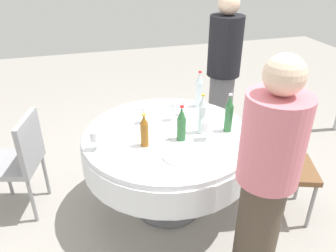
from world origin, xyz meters
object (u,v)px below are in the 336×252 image
object	(u,v)px
plate_north	(116,131)
plate_inner	(179,156)
dining_table	(168,149)
person_right	(265,184)
bottle_clear_right	(199,90)
bottle_clear_rear	(202,115)
wine_glass_north	(95,136)
bottle_green_mid	(229,114)
wine_glass_rear	(172,108)
wine_glass_left	(144,112)
wine_glass_mid	(184,105)
bottle_green_outer	(181,124)
bottle_amber_near	(144,131)
person_outer	(223,72)
chair_south	(21,157)
wine_glass_south	(206,127)
chair_left	(280,161)

from	to	relation	value
plate_north	plate_inner	size ratio (longest dim) A/B	1.01
dining_table	person_right	bearing A→B (deg)	-159.02
bottle_clear_right	plate_inner	size ratio (longest dim) A/B	1.44
bottle_clear_rear	wine_glass_north	world-z (taller)	bottle_clear_rear
bottle_green_mid	plate_inner	bearing A→B (deg)	117.56
bottle_clear_rear	wine_glass_rear	world-z (taller)	bottle_clear_rear
wine_glass_left	wine_glass_north	size ratio (longest dim) A/B	0.98
plate_inner	person_right	xyz separation A→B (m)	(-0.51, -0.35, 0.08)
bottle_clear_right	wine_glass_mid	distance (m)	0.23
wine_glass_left	dining_table	bearing A→B (deg)	-145.23
wine_glass_rear	person_right	bearing A→B (deg)	-167.27
wine_glass_north	wine_glass_mid	bearing A→B (deg)	-65.54
bottle_green_outer	plate_north	bearing A→B (deg)	61.40
dining_table	bottle_amber_near	distance (m)	0.37
bottle_green_outer	wine_glass_mid	xyz separation A→B (m)	(0.38, -0.15, -0.03)
person_outer	bottle_green_outer	bearing A→B (deg)	-83.91
bottle_amber_near	wine_glass_north	bearing A→B (deg)	83.13
wine_glass_north	dining_table	bearing A→B (deg)	-80.54
wine_glass_left	plate_north	distance (m)	0.27
bottle_clear_rear	wine_glass_mid	size ratio (longest dim) A/B	2.43
wine_glass_north	bottle_amber_near	bearing A→B (deg)	-96.87
wine_glass_left	chair_south	bearing A→B (deg)	83.87
bottle_green_mid	wine_glass_rear	distance (m)	0.46
wine_glass_south	plate_north	xyz separation A→B (m)	(0.30, 0.63, -0.10)
bottle_amber_near	wine_glass_north	size ratio (longest dim) A/B	1.72
bottle_clear_rear	wine_glass_mid	bearing A→B (deg)	5.51
bottle_green_outer	person_outer	world-z (taller)	person_outer
bottle_clear_right	person_right	bearing A→B (deg)	177.00
wine_glass_mid	wine_glass_north	size ratio (longest dim) A/B	0.90
wine_glass_rear	wine_glass_north	distance (m)	0.70
bottle_clear_rear	person_right	size ratio (longest dim) A/B	0.20
chair_left	chair_south	xyz separation A→B (m)	(0.61, 1.97, 0.00)
person_outer	person_right	world-z (taller)	person_outer
bottle_green_outer	wine_glass_left	world-z (taller)	bottle_green_outer
bottle_green_mid	chair_left	xyz separation A→B (m)	(-0.20, -0.38, -0.37)
bottle_green_outer	wine_glass_left	bearing A→B (deg)	32.59
bottle_green_outer	wine_glass_north	xyz separation A→B (m)	(0.03, 0.62, -0.02)
dining_table	wine_glass_south	xyz separation A→B (m)	(-0.17, -0.24, 0.26)
bottle_green_mid	wine_glass_north	bearing A→B (deg)	89.77
wine_glass_rear	person_outer	xyz separation A→B (m)	(0.68, -0.75, 0.00)
wine_glass_mid	bottle_green_mid	bearing A→B (deg)	-146.29
wine_glass_left	person_right	xyz separation A→B (m)	(-1.06, -0.47, -0.01)
wine_glass_south	plate_north	size ratio (longest dim) A/B	0.66
wine_glass_south	person_outer	xyz separation A→B (m)	(1.04, -0.60, 0.01)
bottle_green_outer	wine_glass_south	xyz separation A→B (m)	(-0.05, -0.17, -0.02)
bottle_green_mid	wine_glass_rear	world-z (taller)	bottle_green_mid
wine_glass_left	chair_left	size ratio (longest dim) A/B	0.17
dining_table	bottle_green_mid	world-z (taller)	bottle_green_mid
chair_left	person_outer	bearing A→B (deg)	-160.50
person_outer	wine_glass_rear	bearing A→B (deg)	-93.83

